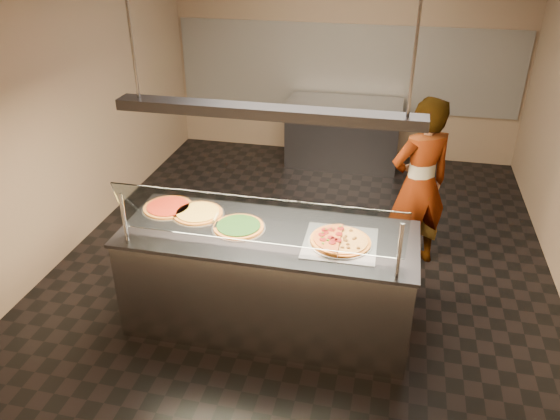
% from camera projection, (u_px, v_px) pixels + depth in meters
% --- Properties ---
extents(ground, '(5.00, 6.00, 0.02)m').
position_uv_depth(ground, '(306.00, 255.00, 5.86)').
color(ground, black).
rests_on(ground, ground).
extents(wall_back, '(5.00, 0.02, 3.00)m').
position_uv_depth(wall_back, '(346.00, 53.00, 7.73)').
color(wall_back, '#90735C').
rests_on(wall_back, ground).
extents(wall_front, '(5.00, 0.02, 3.00)m').
position_uv_depth(wall_front, '(199.00, 327.00, 2.56)').
color(wall_front, '#90735C').
rests_on(wall_front, ground).
extents(wall_left, '(0.02, 6.00, 3.00)m').
position_uv_depth(wall_left, '(70.00, 103.00, 5.63)').
color(wall_left, '#90735C').
rests_on(wall_left, ground).
extents(tile_band, '(4.90, 0.02, 1.20)m').
position_uv_depth(tile_band, '(345.00, 67.00, 7.80)').
color(tile_band, silver).
rests_on(tile_band, wall_back).
extents(serving_counter, '(2.43, 0.94, 0.93)m').
position_uv_depth(serving_counter, '(269.00, 279.00, 4.67)').
color(serving_counter, '#B7B7BC').
rests_on(serving_counter, ground).
extents(sneeze_guard, '(2.19, 0.18, 0.54)m').
position_uv_depth(sneeze_guard, '(257.00, 221.00, 4.01)').
color(sneeze_guard, '#B7B7BC').
rests_on(sneeze_guard, serving_counter).
extents(perforated_tray, '(0.58, 0.58, 0.01)m').
position_uv_depth(perforated_tray, '(340.00, 243.00, 4.30)').
color(perforated_tray, silver).
rests_on(perforated_tray, serving_counter).
extents(half_pizza_pepperoni, '(0.26, 0.48, 0.05)m').
position_uv_depth(half_pizza_pepperoni, '(326.00, 238.00, 4.31)').
color(half_pizza_pepperoni, '#A0541B').
rests_on(half_pizza_pepperoni, perforated_tray).
extents(half_pizza_sausage, '(0.25, 0.48, 0.04)m').
position_uv_depth(half_pizza_sausage, '(355.00, 242.00, 4.27)').
color(half_pizza_sausage, '#A0541B').
rests_on(half_pizza_sausage, perforated_tray).
extents(pizza_spinach, '(0.45, 0.45, 0.03)m').
position_uv_depth(pizza_spinach, '(239.00, 226.00, 4.50)').
color(pizza_spinach, silver).
rests_on(pizza_spinach, serving_counter).
extents(pizza_cheese, '(0.46, 0.46, 0.03)m').
position_uv_depth(pizza_cheese, '(198.00, 213.00, 4.72)').
color(pizza_cheese, silver).
rests_on(pizza_cheese, serving_counter).
extents(pizza_tomato, '(0.46, 0.46, 0.03)m').
position_uv_depth(pizza_tomato, '(168.00, 207.00, 4.81)').
color(pizza_tomato, silver).
rests_on(pizza_tomato, serving_counter).
extents(pizza_spatula, '(0.18, 0.23, 0.02)m').
position_uv_depth(pizza_spatula, '(219.00, 220.00, 4.57)').
color(pizza_spatula, '#B7B7BC').
rests_on(pizza_spatula, pizza_spinach).
extents(prep_table, '(1.61, 0.74, 0.93)m').
position_uv_depth(prep_table, '(343.00, 133.00, 7.82)').
color(prep_table, '#3D3D43').
rests_on(prep_table, ground).
extents(worker, '(0.77, 0.70, 1.77)m').
position_uv_depth(worker, '(419.00, 185.00, 5.34)').
color(worker, '#2C2B32').
rests_on(worker, ground).
extents(heat_lamp_housing, '(2.30, 0.18, 0.08)m').
position_uv_depth(heat_lamp_housing, '(267.00, 112.00, 3.96)').
color(heat_lamp_housing, '#3D3D43').
rests_on(heat_lamp_housing, ceiling).
extents(lamp_rod_left, '(0.02, 0.02, 1.01)m').
position_uv_depth(lamp_rod_left, '(130.00, 29.00, 3.90)').
color(lamp_rod_left, '#B7B7BC').
rests_on(lamp_rod_left, ceiling).
extents(lamp_rod_right, '(0.02, 0.02, 1.01)m').
position_uv_depth(lamp_rod_right, '(416.00, 41.00, 3.51)').
color(lamp_rod_right, '#B7B7BC').
rests_on(lamp_rod_right, ceiling).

